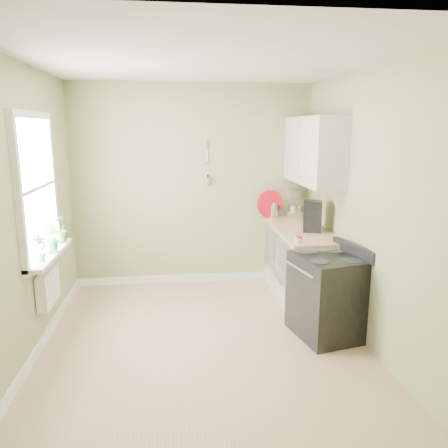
{
  "coord_description": "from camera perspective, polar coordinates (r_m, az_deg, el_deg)",
  "views": [
    {
      "loc": [
        -0.26,
        -4.07,
        2.11
      ],
      "look_at": [
        0.28,
        0.55,
        1.09
      ],
      "focal_mm": 35.0,
      "sensor_mm": 36.0,
      "label": 1
    }
  ],
  "objects": [
    {
      "name": "base_cabinets",
      "position": [
        5.56,
        10.03,
        -5.35
      ],
      "size": [
        0.6,
        1.6,
        0.87
      ],
      "primitive_type": "cube",
      "color": "silver",
      "rests_on": "floor"
    },
    {
      "name": "wall_utensils",
      "position": [
        5.89,
        -2.14,
        7.05
      ],
      "size": [
        0.02,
        0.14,
        0.58
      ],
      "color": "tan",
      "rests_on": "wall_back"
    },
    {
      "name": "radiator",
      "position": [
        4.77,
        -21.99,
        -7.68
      ],
      "size": [
        0.12,
        0.5,
        0.35
      ],
      "primitive_type": "cube",
      "color": "white",
      "rests_on": "wall_left"
    },
    {
      "name": "red_tray",
      "position": [
        6.02,
        6.04,
        2.65
      ],
      "size": [
        0.39,
        0.15,
        0.38
      ],
      "primitive_type": "cylinder",
      "rotation": [
        1.45,
        0.0,
        0.23
      ],
      "color": "red",
      "rests_on": "countertop"
    },
    {
      "name": "stove",
      "position": [
        4.66,
        13.29,
        -9.07
      ],
      "size": [
        0.74,
        0.8,
        0.97
      ],
      "color": "black",
      "rests_on": "floor"
    },
    {
      "name": "wall_back",
      "position": [
        5.93,
        -4.08,
        4.98
      ],
      "size": [
        3.2,
        0.02,
        2.7
      ],
      "primitive_type": "cube",
      "color": "#969A69",
      "rests_on": "floor"
    },
    {
      "name": "window_sill",
      "position": [
        4.71,
        -21.8,
        -3.69
      ],
      "size": [
        0.18,
        1.14,
        0.04
      ],
      "primitive_type": "cube",
      "color": "white",
      "rests_on": "wall_left"
    },
    {
      "name": "countertop",
      "position": [
        5.44,
        10.11,
        -0.79
      ],
      "size": [
        0.64,
        1.6,
        0.04
      ],
      "primitive_type": "cube",
      "color": "tan",
      "rests_on": "base_cabinets"
    },
    {
      "name": "window",
      "position": [
        4.6,
        -23.35,
        4.36
      ],
      "size": [
        0.06,
        1.14,
        1.44
      ],
      "color": "white",
      "rests_on": "wall_left"
    },
    {
      "name": "plant_b",
      "position": [
        4.72,
        -21.66,
        -1.67
      ],
      "size": [
        0.19,
        0.19,
        0.27
      ],
      "primitive_type": "imported",
      "rotation": [
        0.0,
        0.0,
        2.4
      ],
      "color": "#2F7C36",
      "rests_on": "window_sill"
    },
    {
      "name": "upper_cabinets",
      "position": [
        5.44,
        11.57,
        9.38
      ],
      "size": [
        0.35,
        1.4,
        0.8
      ],
      "primitive_type": "cube",
      "color": "silver",
      "rests_on": "wall_right"
    },
    {
      "name": "wall_left",
      "position": [
        4.35,
        -24.57,
        1.18
      ],
      "size": [
        0.02,
        3.6,
        2.7
      ],
      "primitive_type": "cube",
      "color": "#969A69",
      "rests_on": "floor"
    },
    {
      "name": "ceiling",
      "position": [
        4.12,
        -3.13,
        20.71
      ],
      "size": [
        3.2,
        3.6,
        0.02
      ],
      "primitive_type": "cube",
      "color": "white",
      "rests_on": "wall_back"
    },
    {
      "name": "stand_mixer",
      "position": [
        6.13,
        9.04,
        2.64
      ],
      "size": [
        0.27,
        0.38,
        0.43
      ],
      "color": "#B2B2B7",
      "rests_on": "countertop"
    },
    {
      "name": "plant_a",
      "position": [
        4.37,
        -22.89,
        -2.91
      ],
      "size": [
        0.16,
        0.17,
        0.26
      ],
      "primitive_type": "imported",
      "rotation": [
        0.0,
        0.0,
        0.89
      ],
      "color": "#2F7C36",
      "rests_on": "window_sill"
    },
    {
      "name": "jar",
      "position": [
        4.71,
        9.76,
        -2.06
      ],
      "size": [
        0.08,
        0.08,
        0.08
      ],
      "color": "#B5AA8D",
      "rests_on": "countertop"
    },
    {
      "name": "plant_c",
      "position": [
        5.05,
        -20.68,
        -0.56
      ],
      "size": [
        0.21,
        0.21,
        0.3
      ],
      "primitive_type": "imported",
      "rotation": [
        0.0,
        0.0,
        4.4
      ],
      "color": "#2F7C36",
      "rests_on": "window_sill"
    },
    {
      "name": "floor",
      "position": [
        4.6,
        -2.72,
        -15.12
      ],
      "size": [
        3.2,
        3.6,
        0.02
      ],
      "primitive_type": "cube",
      "color": "#A87F5D",
      "rests_on": "ground"
    },
    {
      "name": "kettle",
      "position": [
        6.05,
        6.53,
        1.84
      ],
      "size": [
        0.2,
        0.12,
        0.21
      ],
      "color": "silver",
      "rests_on": "countertop"
    },
    {
      "name": "wall_right",
      "position": [
        4.54,
        17.81,
        2.14
      ],
      "size": [
        0.02,
        3.6,
        2.7
      ],
      "primitive_type": "cube",
      "color": "#969A69",
      "rests_on": "floor"
    },
    {
      "name": "coffee_maker",
      "position": [
        5.29,
        11.46,
        0.92
      ],
      "size": [
        0.27,
        0.28,
        0.36
      ],
      "color": "black",
      "rests_on": "countertop"
    }
  ]
}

